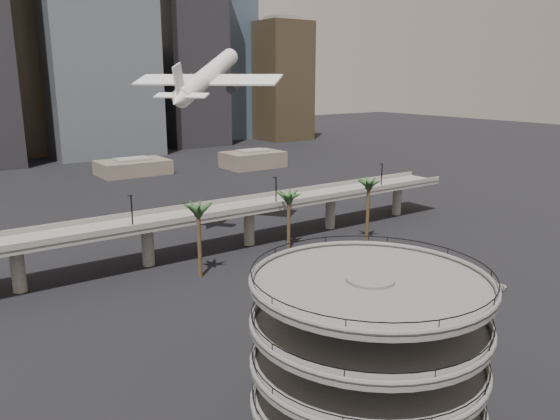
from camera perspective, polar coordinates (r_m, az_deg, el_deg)
ground at (r=68.63m, az=14.51°, el=-16.43°), size 700.00×700.00×0.00m
parking_ramp at (r=53.04m, az=9.17°, el=-13.56°), size 22.20×22.20×17.35m
overpass at (r=106.64m, az=-8.28°, el=-0.85°), size 130.00×9.30×14.70m
palm_trees at (r=104.27m, az=1.14°, el=1.27°), size 42.40×10.40×14.00m
low_buildings at (r=189.80m, az=-18.56°, el=3.63°), size 135.00×27.50×6.80m
skyline at (r=261.96m, az=-22.61°, el=15.88°), size 269.00×86.00×131.50m
airborne_jet at (r=122.76m, az=-7.56°, el=13.67°), size 30.54×29.18×14.31m
car_a at (r=80.85m, az=9.54°, el=-10.67°), size 5.04×2.47×1.66m
car_b at (r=93.24m, az=12.37°, el=-7.51°), size 4.32×3.08×1.35m
car_c at (r=96.17m, az=21.70°, el=-7.53°), size 4.95×2.55×1.37m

